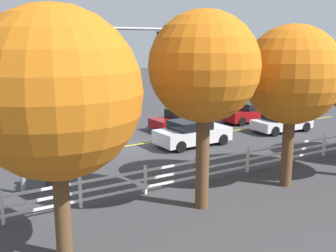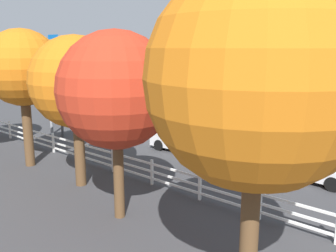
{
  "view_description": "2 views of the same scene",
  "coord_description": "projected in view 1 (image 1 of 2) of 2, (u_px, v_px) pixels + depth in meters",
  "views": [
    {
      "loc": [
        8.88,
        20.07,
        5.83
      ],
      "look_at": [
        -2.08,
        1.5,
        1.24
      ],
      "focal_mm": 42.56,
      "sensor_mm": 36.0,
      "label": 1
    },
    {
      "loc": [
        -16.18,
        18.27,
        5.99
      ],
      "look_at": [
        -1.66,
        1.35,
        1.18
      ],
      "focal_mm": 39.25,
      "sensor_mm": 36.0,
      "label": 2
    }
  ],
  "objects": [
    {
      "name": "tree_4",
      "position": [
        204.0,
        68.0,
        13.28
      ],
      "size": [
        3.77,
        3.77,
        6.89
      ],
      "color": "brown",
      "rests_on": "ground_plane"
    },
    {
      "name": "signal_assembly",
      "position": [
        75.0,
        68.0,
        15.69
      ],
      "size": [
        7.51,
        0.38,
        6.77
      ],
      "color": "gray",
      "rests_on": "ground_plane"
    },
    {
      "name": "white_rail_fence",
      "position": [
        248.0,
        159.0,
        17.97
      ],
      "size": [
        26.1,
        0.1,
        1.15
      ],
      "color": "white",
      "rests_on": "ground_plane"
    },
    {
      "name": "car_1",
      "position": [
        192.0,
        133.0,
        22.66
      ],
      "size": [
        4.38,
        2.17,
        1.46
      ],
      "rotation": [
        0.0,
        0.0,
        3.18
      ],
      "color": "silver",
      "rests_on": "ground_plane"
    },
    {
      "name": "car_0",
      "position": [
        182.0,
        119.0,
        26.84
      ],
      "size": [
        4.25,
        2.17,
        1.38
      ],
      "rotation": [
        0.0,
        0.0,
        6.33
      ],
      "color": "maroon",
      "rests_on": "ground_plane"
    },
    {
      "name": "car_3",
      "position": [
        250.0,
        113.0,
        29.27
      ],
      "size": [
        4.3,
        1.89,
        1.43
      ],
      "rotation": [
        0.0,
        0.0,
        6.3
      ],
      "color": "maroon",
      "rests_on": "ground_plane"
    },
    {
      "name": "tree_3",
      "position": [
        292.0,
        75.0,
        15.53
      ],
      "size": [
        3.9,
        3.9,
        6.51
      ],
      "color": "brown",
      "rests_on": "ground_plane"
    },
    {
      "name": "ground_plane",
      "position": [
        123.0,
        146.0,
        22.53
      ],
      "size": [
        120.0,
        120.0,
        0.0
      ],
      "primitive_type": "plane",
      "color": "#38383A"
    },
    {
      "name": "pedestrian",
      "position": [
        48.0,
        166.0,
        16.01
      ],
      "size": [
        0.48,
        0.43,
        1.69
      ],
      "rotation": [
        0.0,
        0.0,
        1.03
      ],
      "color": "#3F3F42",
      "rests_on": "ground_plane"
    },
    {
      "name": "tree_1",
      "position": [
        55.0,
        94.0,
        10.05
      ],
      "size": [
        4.46,
        4.46,
        6.78
      ],
      "color": "brown",
      "rests_on": "ground_plane"
    },
    {
      "name": "car_4",
      "position": [
        60.0,
        134.0,
        22.7
      ],
      "size": [
        3.99,
        2.09,
        1.38
      ],
      "rotation": [
        0.0,
        0.0,
        6.31
      ],
      "color": "#0C4C2D",
      "rests_on": "ground_plane"
    },
    {
      "name": "car_2",
      "position": [
        281.0,
        122.0,
        26.14
      ],
      "size": [
        4.05,
        1.97,
        1.36
      ],
      "rotation": [
        0.0,
        0.0,
        3.11
      ],
      "color": "silver",
      "rests_on": "ground_plane"
    },
    {
      "name": "lane_center_stripe",
      "position": [
        182.0,
        138.0,
        24.52
      ],
      "size": [
        28.0,
        0.16,
        0.01
      ],
      "primitive_type": "cube",
      "color": "gold",
      "rests_on": "ground_plane"
    }
  ]
}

